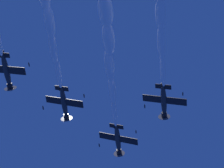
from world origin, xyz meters
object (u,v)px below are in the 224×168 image
object	(u,v)px
airplane_lead	(118,140)
airplane_left_wingman	(64,103)
airplane_right_wingman	(164,102)
airplane_slot_tail	(7,72)

from	to	relation	value
airplane_lead	airplane_left_wingman	bearing A→B (deg)	-7.57
airplane_right_wingman	airplane_slot_tail	xyz separation A→B (m)	(27.69, -18.62, 0.14)
airplane_left_wingman	airplane_right_wingman	xyz separation A→B (m)	(-14.16, 16.13, -1.40)
airplane_left_wingman	airplane_slot_tail	size ratio (longest dim) A/B	1.00
airplane_lead	airplane_slot_tail	xyz separation A→B (m)	(28.34, -4.46, -1.11)
airplane_lead	airplane_left_wingman	xyz separation A→B (m)	(14.82, -1.97, 0.15)
airplane_lead	airplane_left_wingman	distance (m)	14.95
airplane_right_wingman	airplane_slot_tail	bearing A→B (deg)	-33.93
airplane_lead	airplane_slot_tail	size ratio (longest dim) A/B	1.00
airplane_right_wingman	airplane_lead	bearing A→B (deg)	-92.65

